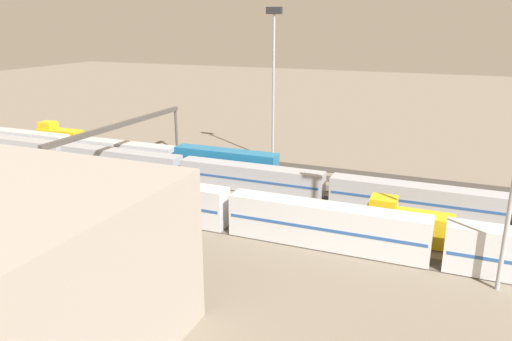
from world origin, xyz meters
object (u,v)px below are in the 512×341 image
(light_mast_0, at_px, (274,66))
(signal_gantry, at_px, (121,129))
(train_on_track_5, at_px, (406,224))
(train_on_track_1, at_px, (59,137))
(train_on_track_2, at_px, (112,151))
(train_on_track_3, at_px, (250,178))
(train_on_track_6, at_px, (230,210))

(light_mast_0, bearing_deg, signal_gantry, 40.47)
(light_mast_0, xyz_separation_m, signal_gantry, (20.56, 17.54, -9.75))
(train_on_track_5, xyz_separation_m, light_mast_0, (27.06, -27.54, 15.25))
(train_on_track_1, bearing_deg, train_on_track_2, 163.93)
(train_on_track_1, xyz_separation_m, signal_gantry, (-23.71, 10.00, 5.50))
(train_on_track_5, xyz_separation_m, train_on_track_3, (24.11, -10.00, -0.15))
(train_on_track_5, height_order, train_on_track_6, same)
(train_on_track_6, bearing_deg, train_on_track_2, -30.80)
(train_on_track_1, relative_size, light_mast_0, 0.37)
(train_on_track_3, relative_size, train_on_track_2, 1.80)
(train_on_track_5, relative_size, train_on_track_3, 0.08)
(train_on_track_2, bearing_deg, train_on_track_5, 164.47)
(train_on_track_3, height_order, train_on_track_6, train_on_track_6)
(train_on_track_1, relative_size, signal_gantry, 0.29)
(train_on_track_3, distance_m, train_on_track_2, 30.28)
(train_on_track_5, relative_size, train_on_track_6, 0.10)
(train_on_track_3, bearing_deg, signal_gantry, 0.00)
(train_on_track_1, distance_m, light_mast_0, 47.42)
(train_on_track_3, bearing_deg, train_on_track_1, -11.96)
(signal_gantry, bearing_deg, train_on_track_6, 151.11)
(train_on_track_1, distance_m, train_on_track_6, 56.71)
(train_on_track_5, bearing_deg, train_on_track_1, -15.66)
(train_on_track_5, height_order, signal_gantry, signal_gantry)
(train_on_track_3, distance_m, light_mast_0, 23.52)
(train_on_track_6, height_order, train_on_track_2, train_on_track_6)
(train_on_track_5, xyz_separation_m, train_on_track_2, (53.98, -15.00, -0.04))
(train_on_track_1, bearing_deg, train_on_track_6, 153.84)
(train_on_track_5, bearing_deg, signal_gantry, -11.86)
(train_on_track_1, bearing_deg, train_on_track_5, 164.34)
(train_on_track_5, bearing_deg, light_mast_0, -45.50)
(train_on_track_6, distance_m, light_mast_0, 36.35)
(train_on_track_3, xyz_separation_m, light_mast_0, (2.95, -17.54, 15.40))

